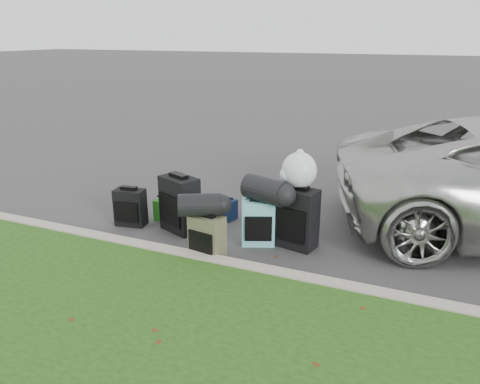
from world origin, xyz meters
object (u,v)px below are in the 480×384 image
at_px(suitcase_olive, 207,238).
at_px(suitcase_small_black, 130,207).
at_px(suitcase_large_black_left, 180,204).
at_px(tote_green, 165,210).
at_px(suitcase_teal, 258,222).
at_px(tote_navy, 226,209).
at_px(suitcase_large_black_right, 296,218).

bearing_deg(suitcase_olive, suitcase_small_black, 168.88).
relative_size(suitcase_small_black, suitcase_olive, 0.95).
height_order(suitcase_large_black_left, tote_green, suitcase_large_black_left).
height_order(suitcase_olive, suitcase_teal, suitcase_teal).
bearing_deg(suitcase_small_black, tote_green, 36.08).
bearing_deg(suitcase_small_black, tote_navy, 23.36).
relative_size(tote_green, tote_navy, 1.04).
distance_m(suitcase_small_black, tote_navy, 1.37).
relative_size(suitcase_teal, suitcase_large_black_right, 0.77).
xyz_separation_m(suitcase_small_black, tote_green, (0.35, 0.35, -0.11)).
relative_size(suitcase_olive, tote_navy, 1.87).
xyz_separation_m(suitcase_small_black, suitcase_large_black_left, (0.75, 0.11, 0.12)).
bearing_deg(suitcase_large_black_left, suitcase_small_black, -149.63).
bearing_deg(suitcase_teal, suitcase_large_black_right, -6.43).
bearing_deg(suitcase_olive, suitcase_large_black_left, 147.74).
relative_size(suitcase_olive, tote_green, 1.80).
distance_m(suitcase_large_black_left, suitcase_teal, 1.15).
distance_m(suitcase_olive, suitcase_large_black_right, 1.17).
distance_m(suitcase_teal, suitcase_large_black_right, 0.49).
bearing_deg(tote_green, suitcase_olive, -34.16).
xyz_separation_m(suitcase_teal, tote_green, (-1.55, 0.24, -0.14)).
distance_m(suitcase_small_black, suitcase_large_black_right, 2.38).
xyz_separation_m(suitcase_small_black, suitcase_large_black_right, (2.36, 0.24, 0.12)).
height_order(suitcase_large_black_right, tote_navy, suitcase_large_black_right).
bearing_deg(tote_navy, suitcase_teal, -26.25).
relative_size(suitcase_teal, tote_green, 1.94).
relative_size(suitcase_large_black_left, suitcase_olive, 1.39).
relative_size(suitcase_olive, suitcase_large_black_right, 0.72).
distance_m(suitcase_olive, suitcase_teal, 0.76).
height_order(suitcase_small_black, suitcase_large_black_left, suitcase_large_black_left).
height_order(suitcase_small_black, suitcase_olive, suitcase_olive).
bearing_deg(suitcase_small_black, suitcase_teal, -6.04).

